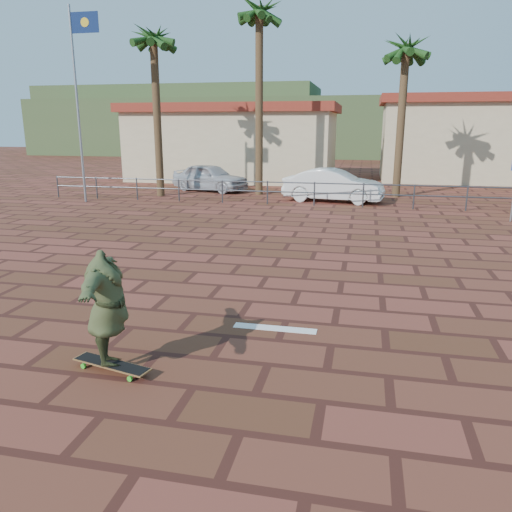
{
  "coord_description": "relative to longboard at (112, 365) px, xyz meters",
  "views": [
    {
      "loc": [
        2.04,
        -8.86,
        3.31
      ],
      "look_at": [
        0.02,
        0.43,
        0.8
      ],
      "focal_mm": 35.0,
      "sensor_mm": 36.0,
      "label": 1
    }
  ],
  "objects": [
    {
      "name": "guardrail",
      "position": [
        1.24,
        15.15,
        0.58
      ],
      "size": [
        24.06,
        0.06,
        1.0
      ],
      "color": "#47494F",
      "rests_on": "ground"
    },
    {
      "name": "flagpole",
      "position": [
        -8.63,
        14.15,
        4.54
      ],
      "size": [
        1.3,
        0.1,
        8.0
      ],
      "color": "gray",
      "rests_on": "ground"
    },
    {
      "name": "palm_center",
      "position": [
        4.74,
        18.65,
        6.26
      ],
      "size": [
        2.4,
        2.4,
        7.75
      ],
      "color": "brown",
      "rests_on": "ground"
    },
    {
      "name": "longboard",
      "position": [
        0.0,
        0.0,
        0.0
      ],
      "size": [
        1.22,
        0.54,
        0.12
      ],
      "rotation": [
        0.0,
        0.0,
        -0.24
      ],
      "color": "olive",
      "rests_on": "ground"
    },
    {
      "name": "skateboarder",
      "position": [
        0.0,
        0.0,
        0.83
      ],
      "size": [
        1.19,
        2.06,
        1.62
      ],
      "primitive_type": "imported",
      "rotation": [
        0.0,
        0.0,
        1.92
      ],
      "color": "#3A4324",
      "rests_on": "longboard"
    },
    {
      "name": "palm_far_left",
      "position": [
        -6.26,
        16.65,
        6.74
      ],
      "size": [
        2.4,
        2.4,
        8.25
      ],
      "color": "brown",
      "rests_on": "ground"
    },
    {
      "name": "building_east",
      "position": [
        9.24,
        27.15,
        2.44
      ],
      "size": [
        10.6,
        6.6,
        5.0
      ],
      "color": "beige",
      "rests_on": "ground"
    },
    {
      "name": "ground",
      "position": [
        1.24,
        3.15,
        -0.1
      ],
      "size": [
        120.0,
        120.0,
        0.0
      ],
      "primitive_type": "plane",
      "color": "brown",
      "rests_on": "ground"
    },
    {
      "name": "hill_back",
      "position": [
        -20.76,
        59.15,
        3.9
      ],
      "size": [
        35.0,
        14.0,
        8.0
      ],
      "primitive_type": "cube",
      "color": "#384C28",
      "rests_on": "ground"
    },
    {
      "name": "paint_stripe",
      "position": [
        1.94,
        1.95,
        -0.09
      ],
      "size": [
        1.4,
        0.22,
        0.01
      ],
      "primitive_type": "cube",
      "color": "white",
      "rests_on": "ground"
    },
    {
      "name": "building_west",
      "position": [
        -4.76,
        25.15,
        2.18
      ],
      "size": [
        12.6,
        7.6,
        4.5
      ],
      "color": "beige",
      "rests_on": "ground"
    },
    {
      "name": "hill_front",
      "position": [
        1.24,
        53.15,
        2.9
      ],
      "size": [
        70.0,
        18.0,
        6.0
      ],
      "primitive_type": "cube",
      "color": "#384C28",
      "rests_on": "ground"
    },
    {
      "name": "car_white",
      "position": [
        1.94,
        16.55,
        0.62
      ],
      "size": [
        4.52,
        2.13,
        1.43
      ],
      "primitive_type": "imported",
      "rotation": [
        0.0,
        0.0,
        1.43
      ],
      "color": "white",
      "rests_on": "ground"
    },
    {
      "name": "palm_left",
      "position": [
        -1.76,
        18.15,
        7.86
      ],
      "size": [
        2.4,
        2.4,
        9.45
      ],
      "color": "brown",
      "rests_on": "ground"
    },
    {
      "name": "car_silver",
      "position": [
        -4.49,
        18.93,
        0.6
      ],
      "size": [
        4.37,
        2.92,
        1.38
      ],
      "primitive_type": "imported",
      "rotation": [
        0.0,
        0.0,
        1.22
      ],
      "color": "#B7B9BF",
      "rests_on": "ground"
    }
  ]
}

